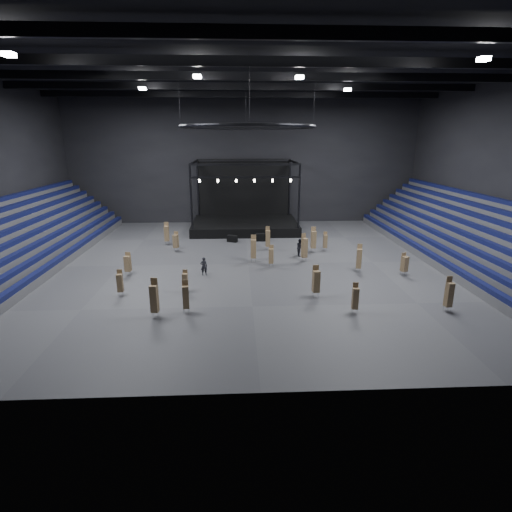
{
  "coord_description": "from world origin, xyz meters",
  "views": [
    {
      "loc": [
        -1.05,
        -37.82,
        11.97
      ],
      "look_at": [
        0.67,
        -2.0,
        1.4
      ],
      "focal_mm": 28.0,
      "sensor_mm": 36.0,
      "label": 1
    }
  ],
  "objects_px": {
    "chair_stack_4": "(186,296)",
    "chair_stack_8": "(128,263)",
    "chair_stack_11": "(325,241)",
    "chair_stack_12": "(176,241)",
    "flight_case_left": "(232,239)",
    "chair_stack_7": "(185,280)",
    "chair_stack_17": "(404,264)",
    "flight_case_mid": "(261,237)",
    "chair_stack_1": "(304,247)",
    "chair_stack_0": "(359,258)",
    "chair_stack_6": "(268,238)",
    "man_center": "(204,266)",
    "stage": "(245,218)",
    "chair_stack_13": "(271,255)",
    "chair_stack_3": "(355,298)",
    "crew_member": "(300,247)",
    "chair_stack_9": "(167,233)",
    "chair_stack_5": "(316,281)",
    "chair_stack_14": "(313,239)",
    "chair_stack_2": "(154,298)",
    "chair_stack_15": "(120,282)",
    "flight_case_right": "(260,238)",
    "chair_stack_16": "(253,248)"
  },
  "relations": [
    {
      "from": "chair_stack_9",
      "to": "chair_stack_11",
      "type": "xyz_separation_m",
      "value": [
        17.96,
        -3.53,
        -0.27
      ]
    },
    {
      "from": "chair_stack_6",
      "to": "man_center",
      "type": "relative_size",
      "value": 1.57
    },
    {
      "from": "flight_case_right",
      "to": "chair_stack_9",
      "type": "relative_size",
      "value": 0.46
    },
    {
      "from": "flight_case_left",
      "to": "chair_stack_11",
      "type": "bearing_deg",
      "value": -23.25
    },
    {
      "from": "chair_stack_8",
      "to": "chair_stack_4",
      "type": "bearing_deg",
      "value": -44.51
    },
    {
      "from": "chair_stack_5",
      "to": "chair_stack_13",
      "type": "relative_size",
      "value": 1.18
    },
    {
      "from": "stage",
      "to": "chair_stack_6",
      "type": "distance_m",
      "value": 11.29
    },
    {
      "from": "chair_stack_1",
      "to": "chair_stack_15",
      "type": "bearing_deg",
      "value": -173.96
    },
    {
      "from": "chair_stack_0",
      "to": "chair_stack_6",
      "type": "height_order",
      "value": "chair_stack_0"
    },
    {
      "from": "chair_stack_0",
      "to": "chair_stack_6",
      "type": "xyz_separation_m",
      "value": [
        -7.86,
        8.14,
        -0.01
      ]
    },
    {
      "from": "chair_stack_8",
      "to": "chair_stack_11",
      "type": "distance_m",
      "value": 21.01
    },
    {
      "from": "stage",
      "to": "chair_stack_13",
      "type": "xyz_separation_m",
      "value": [
        2.19,
        -17.28,
        -0.3
      ]
    },
    {
      "from": "flight_case_mid",
      "to": "chair_stack_1",
      "type": "xyz_separation_m",
      "value": [
        3.81,
        -8.62,
        1.01
      ]
    },
    {
      "from": "chair_stack_4",
      "to": "chair_stack_8",
      "type": "xyz_separation_m",
      "value": [
        -6.21,
        8.38,
        -0.08
      ]
    },
    {
      "from": "chair_stack_11",
      "to": "chair_stack_12",
      "type": "xyz_separation_m",
      "value": [
        -16.48,
        0.53,
        0.08
      ]
    },
    {
      "from": "stage",
      "to": "chair_stack_12",
      "type": "relative_size",
      "value": 6.31
    },
    {
      "from": "stage",
      "to": "chair_stack_0",
      "type": "height_order",
      "value": "stage"
    },
    {
      "from": "flight_case_right",
      "to": "chair_stack_6",
      "type": "height_order",
      "value": "chair_stack_6"
    },
    {
      "from": "chair_stack_7",
      "to": "chair_stack_12",
      "type": "distance_m",
      "value": 12.55
    },
    {
      "from": "flight_case_right",
      "to": "chair_stack_7",
      "type": "height_order",
      "value": "chair_stack_7"
    },
    {
      "from": "chair_stack_11",
      "to": "crew_member",
      "type": "height_order",
      "value": "chair_stack_11"
    },
    {
      "from": "chair_stack_7",
      "to": "chair_stack_9",
      "type": "xyz_separation_m",
      "value": [
        -3.99,
        15.29,
        0.39
      ]
    },
    {
      "from": "chair_stack_6",
      "to": "chair_stack_14",
      "type": "xyz_separation_m",
      "value": [
        4.92,
        -1.11,
        0.09
      ]
    },
    {
      "from": "chair_stack_13",
      "to": "crew_member",
      "type": "bearing_deg",
      "value": 55.64
    },
    {
      "from": "chair_stack_3",
      "to": "man_center",
      "type": "bearing_deg",
      "value": 144.92
    },
    {
      "from": "chair_stack_9",
      "to": "chair_stack_11",
      "type": "bearing_deg",
      "value": -13.32
    },
    {
      "from": "flight_case_mid",
      "to": "chair_stack_0",
      "type": "relative_size",
      "value": 0.51
    },
    {
      "from": "chair_stack_13",
      "to": "chair_stack_15",
      "type": "xyz_separation_m",
      "value": [
        -12.52,
        -6.82,
        -0.03
      ]
    },
    {
      "from": "chair_stack_13",
      "to": "stage",
      "type": "bearing_deg",
      "value": 105.4
    },
    {
      "from": "chair_stack_2",
      "to": "chair_stack_13",
      "type": "xyz_separation_m",
      "value": [
        9.02,
        10.94,
        -0.29
      ]
    },
    {
      "from": "chair_stack_6",
      "to": "crew_member",
      "type": "relative_size",
      "value": 1.43
    },
    {
      "from": "chair_stack_1",
      "to": "chair_stack_9",
      "type": "relative_size",
      "value": 1.09
    },
    {
      "from": "chair_stack_11",
      "to": "chair_stack_12",
      "type": "relative_size",
      "value": 0.97
    },
    {
      "from": "crew_member",
      "to": "chair_stack_7",
      "type": "bearing_deg",
      "value": 127.27
    },
    {
      "from": "chair_stack_9",
      "to": "chair_stack_17",
      "type": "relative_size",
      "value": 1.24
    },
    {
      "from": "chair_stack_9",
      "to": "chair_stack_17",
      "type": "distance_m",
      "value": 26.3
    },
    {
      "from": "chair_stack_2",
      "to": "man_center",
      "type": "distance_m",
      "value": 9.23
    },
    {
      "from": "chair_stack_2",
      "to": "chair_stack_4",
      "type": "relative_size",
      "value": 1.17
    },
    {
      "from": "chair_stack_5",
      "to": "chair_stack_15",
      "type": "bearing_deg",
      "value": 168.5
    },
    {
      "from": "flight_case_left",
      "to": "chair_stack_4",
      "type": "height_order",
      "value": "chair_stack_4"
    },
    {
      "from": "flight_case_mid",
      "to": "chair_stack_8",
      "type": "bearing_deg",
      "value": -136.39
    },
    {
      "from": "chair_stack_0",
      "to": "chair_stack_2",
      "type": "distance_m",
      "value": 19.28
    },
    {
      "from": "flight_case_left",
      "to": "chair_stack_7",
      "type": "height_order",
      "value": "chair_stack_7"
    },
    {
      "from": "flight_case_mid",
      "to": "chair_stack_3",
      "type": "relative_size",
      "value": 0.59
    },
    {
      "from": "chair_stack_1",
      "to": "chair_stack_12",
      "type": "xyz_separation_m",
      "value": [
        -13.5,
        4.38,
        -0.27
      ]
    },
    {
      "from": "chair_stack_1",
      "to": "chair_stack_5",
      "type": "bearing_deg",
      "value": -115.82
    },
    {
      "from": "chair_stack_12",
      "to": "chair_stack_17",
      "type": "bearing_deg",
      "value": -6.67
    },
    {
      "from": "chair_stack_0",
      "to": "chair_stack_7",
      "type": "xyz_separation_m",
      "value": [
        -15.51,
        -4.33,
        -0.37
      ]
    },
    {
      "from": "chair_stack_8",
      "to": "chair_stack_16",
      "type": "bearing_deg",
      "value": 26.28
    },
    {
      "from": "chair_stack_13",
      "to": "chair_stack_14",
      "type": "relative_size",
      "value": 0.78
    }
  ]
}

